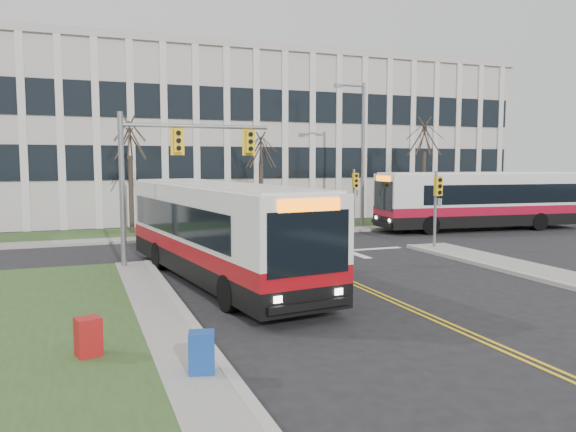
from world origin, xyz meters
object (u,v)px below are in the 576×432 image
Objects in this scene: bus_main at (217,234)px; directory_sign at (272,211)px; newspaper_box_blue at (202,356)px; streetlight at (361,147)px; newspaper_box_red at (88,339)px; bus_cross at (481,202)px.

directory_sign is at bearing 55.93° from bus_main.
newspaper_box_blue is (-2.47, -8.84, -1.23)m from bus_main.
streetlight is at bearing -13.23° from directory_sign.
newspaper_box_blue is (-14.83, -21.33, -4.72)m from streetlight.
newspaper_box_blue is at bearing -112.34° from directory_sign.
directory_sign is at bearing 45.93° from newspaper_box_red.
directory_sign is 15.39m from bus_main.
newspaper_box_red is at bearing -50.14° from bus_cross.
bus_main is 9.26m from newspaper_box_blue.
streetlight is at bearing 68.76° from newspaper_box_blue.
streetlight is at bearing 33.66° from newspaper_box_red.
newspaper_box_blue is (-21.48, -17.89, -1.29)m from bus_cross.
newspaper_box_red is at bearing 151.43° from newspaper_box_blue.
streetlight is 9.68× the size of newspaper_box_blue.
streetlight is 9.68× the size of newspaper_box_red.
streetlight reaches higher than newspaper_box_red.
bus_main is 13.49× the size of newspaper_box_red.
newspaper_box_blue is at bearing -44.61° from bus_cross.
directory_sign is 2.11× the size of newspaper_box_red.
directory_sign reaches higher than newspaper_box_blue.
directory_sign is at bearing 81.23° from newspaper_box_blue.
directory_sign is 0.16× the size of bus_main.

